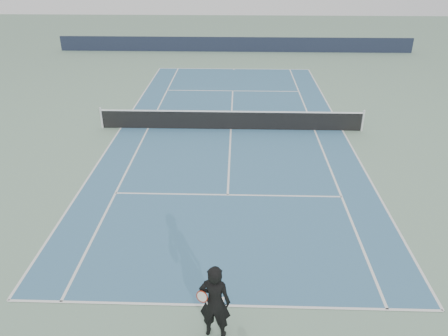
{
  "coord_description": "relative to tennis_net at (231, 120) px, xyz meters",
  "views": [
    {
      "loc": [
        0.3,
        -20.08,
        8.08
      ],
      "look_at": [
        -0.14,
        -6.38,
        1.1
      ],
      "focal_mm": 35.0,
      "sensor_mm": 36.0,
      "label": 1
    }
  ],
  "objects": [
    {
      "name": "ground",
      "position": [
        0.0,
        0.0,
        -0.5
      ],
      "size": [
        80.0,
        80.0,
        0.0
      ],
      "primitive_type": "plane",
      "color": "gray"
    },
    {
      "name": "court_surface",
      "position": [
        0.0,
        0.0,
        -0.5
      ],
      "size": [
        10.97,
        23.77,
        0.01
      ],
      "primitive_type": "cube",
      "color": "#3B6A8C",
      "rests_on": "ground"
    },
    {
      "name": "tennis_net",
      "position": [
        0.0,
        0.0,
        0.0
      ],
      "size": [
        12.9,
        0.1,
        1.07
      ],
      "color": "silver",
      "rests_on": "ground"
    },
    {
      "name": "windscreen_far",
      "position": [
        0.0,
        17.88,
        0.1
      ],
      "size": [
        30.0,
        0.25,
        1.2
      ],
      "primitive_type": "cube",
      "color": "black",
      "rests_on": "ground"
    },
    {
      "name": "tennis_player",
      "position": [
        -0.14,
        -12.77,
        0.49
      ],
      "size": [
        0.86,
        0.65,
        1.98
      ],
      "color": "black",
      "rests_on": "ground"
    }
  ]
}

